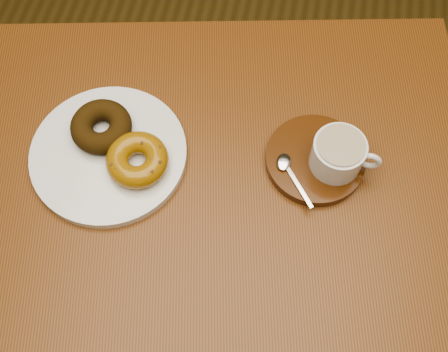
% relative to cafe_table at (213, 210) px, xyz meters
% --- Properties ---
extents(ground, '(6.00, 6.00, 0.00)m').
position_rel_cafe_table_xyz_m(ground, '(0.13, -0.09, -0.69)').
color(ground, brown).
rests_on(ground, ground).
extents(cafe_table, '(1.00, 0.83, 0.83)m').
position_rel_cafe_table_xyz_m(cafe_table, '(0.00, 0.00, 0.00)').
color(cafe_table, brown).
rests_on(cafe_table, ground).
extents(donut_plate, '(0.33, 0.33, 0.02)m').
position_rel_cafe_table_xyz_m(donut_plate, '(-0.18, 0.01, 0.14)').
color(donut_plate, silver).
rests_on(donut_plate, cafe_table).
extents(donut_cinnamon, '(0.14, 0.14, 0.04)m').
position_rel_cafe_table_xyz_m(donut_cinnamon, '(-0.19, 0.04, 0.17)').
color(donut_cinnamon, '#32200A').
rests_on(donut_cinnamon, donut_plate).
extents(donut_caramel, '(0.12, 0.12, 0.04)m').
position_rel_cafe_table_xyz_m(donut_caramel, '(-0.12, -0.01, 0.17)').
color(donut_caramel, '#946510').
rests_on(donut_caramel, donut_plate).
extents(saucer, '(0.18, 0.18, 0.02)m').
position_rel_cafe_table_xyz_m(saucer, '(0.16, 0.06, 0.14)').
color(saucer, '#3E1E08').
rests_on(saucer, cafe_table).
extents(coffee_cup, '(0.11, 0.08, 0.06)m').
position_rel_cafe_table_xyz_m(coffee_cup, '(0.19, 0.06, 0.18)').
color(coffee_cup, silver).
rests_on(coffee_cup, saucer).
extents(teaspoon, '(0.07, 0.09, 0.01)m').
position_rel_cafe_table_xyz_m(teaspoon, '(0.12, 0.03, 0.15)').
color(teaspoon, silver).
rests_on(teaspoon, saucer).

